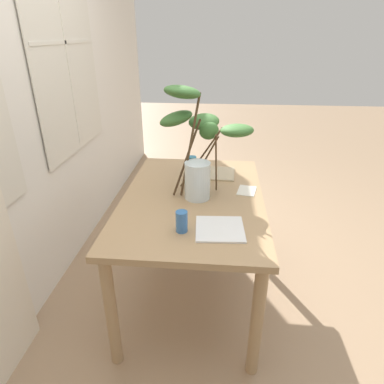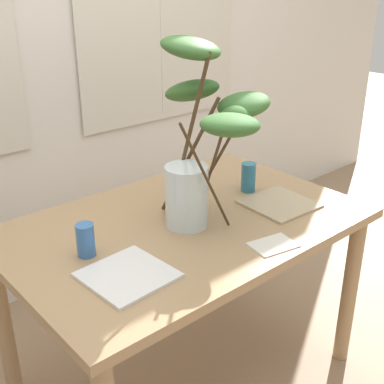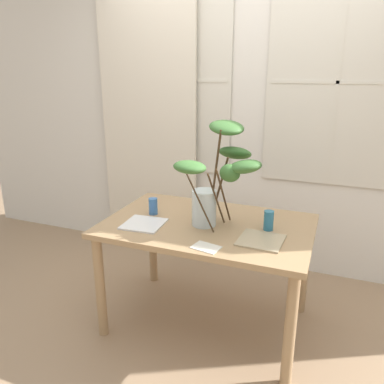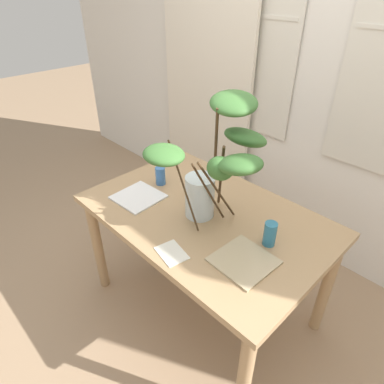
# 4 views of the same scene
# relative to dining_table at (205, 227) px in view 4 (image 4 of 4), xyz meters

# --- Properties ---
(ground) EXTENTS (14.00, 14.00, 0.00)m
(ground) POSITION_rel_dining_table_xyz_m (0.00, 0.00, -0.65)
(ground) COLOR #9E7F60
(back_wall_with_windows) EXTENTS (5.83, 0.14, 2.79)m
(back_wall_with_windows) POSITION_rel_dining_table_xyz_m (-0.00, 1.06, 0.75)
(back_wall_with_windows) COLOR silver
(back_wall_with_windows) RESTS_ON ground
(curtain_sheer_side) EXTENTS (0.93, 0.03, 2.37)m
(curtain_sheer_side) POSITION_rel_dining_table_xyz_m (-0.91, 0.94, 0.54)
(curtain_sheer_side) COLOR silver
(curtain_sheer_side) RESTS_ON ground
(dining_table) EXTENTS (1.33, 0.87, 0.75)m
(dining_table) POSITION_rel_dining_table_xyz_m (0.00, 0.00, 0.00)
(dining_table) COLOR tan
(dining_table) RESTS_ON ground
(vase_with_branches) EXTENTS (0.49, 0.61, 0.67)m
(vase_with_branches) POSITION_rel_dining_table_xyz_m (0.07, -0.02, 0.44)
(vase_with_branches) COLOR silver
(vase_with_branches) RESTS_ON dining_table
(drinking_glass_blue_left) EXTENTS (0.06, 0.06, 0.11)m
(drinking_glass_blue_left) POSITION_rel_dining_table_xyz_m (-0.41, 0.02, 0.16)
(drinking_glass_blue_left) COLOR #386BAD
(drinking_glass_blue_left) RESTS_ON dining_table
(drinking_glass_blue_right) EXTENTS (0.06, 0.06, 0.12)m
(drinking_glass_blue_right) POSITION_rel_dining_table_xyz_m (0.39, 0.04, 0.16)
(drinking_glass_blue_right) COLOR teal
(drinking_glass_blue_right) RESTS_ON dining_table
(plate_square_left) EXTENTS (0.26, 0.26, 0.01)m
(plate_square_left) POSITION_rel_dining_table_xyz_m (-0.38, -0.17, 0.11)
(plate_square_left) COLOR white
(plate_square_left) RESTS_ON dining_table
(plate_square_right) EXTENTS (0.26, 0.26, 0.01)m
(plate_square_right) POSITION_rel_dining_table_xyz_m (0.38, -0.14, 0.11)
(plate_square_right) COLOR tan
(plate_square_right) RESTS_ON dining_table
(napkin_folded) EXTENTS (0.17, 0.14, 0.00)m
(napkin_folded) POSITION_rel_dining_table_xyz_m (0.11, -0.34, 0.10)
(napkin_folded) COLOR silver
(napkin_folded) RESTS_ON dining_table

